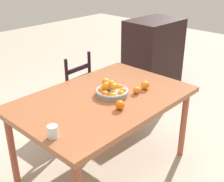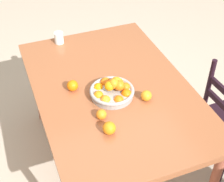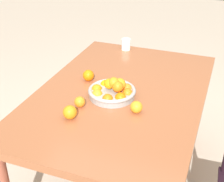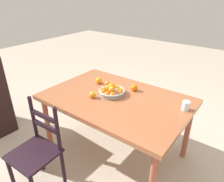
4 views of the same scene
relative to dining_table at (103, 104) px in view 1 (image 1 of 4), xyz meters
The scene contains 10 objects.
ground_plane 0.71m from the dining_table, ahead, with size 12.00×12.00×0.00m, color #BBAC98.
dining_table is the anchor object (origin of this frame).
chair_near_window 0.93m from the dining_table, 69.17° to the left, with size 0.42×0.42×0.93m.
cabinet 1.95m from the dining_table, 22.37° to the left, with size 0.78×0.56×1.09m, color black.
fruit_bowl 0.14m from the dining_table, 19.85° to the right, with size 0.30×0.30×0.14m.
orange_loose_0 0.32m from the dining_table, 33.63° to the right, with size 0.07×0.07×0.07m, color orange.
orange_loose_1 0.43m from the dining_table, 23.50° to the right, with size 0.08×0.08×0.08m, color orange.
orange_loose_2 0.29m from the dining_table, 105.24° to the right, with size 0.08×0.08×0.08m, color orange.
orange_loose_3 0.28m from the dining_table, 38.94° to the left, with size 0.07×0.07×0.07m, color orange.
drinking_glass 0.72m from the dining_table, 164.10° to the right, with size 0.07×0.07×0.09m, color silver.
Camera 1 is at (-1.66, -1.64, 1.91)m, focal length 47.36 mm.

